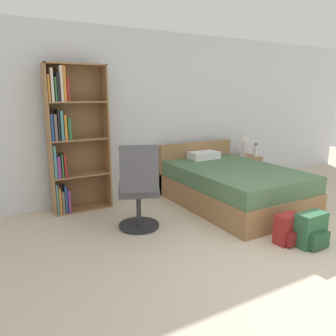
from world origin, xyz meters
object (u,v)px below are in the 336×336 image
(bed, at_px, (231,185))
(backpack_green, at_px, (312,231))
(office_chair, at_px, (139,190))
(water_bottle, at_px, (256,150))
(backpack_red, at_px, (289,230))
(bookshelf, at_px, (70,138))
(table_lamp, at_px, (244,138))
(nightstand, at_px, (245,170))

(bed, bearing_deg, backpack_green, -95.49)
(office_chair, bearing_deg, water_bottle, 18.01)
(backpack_green, relative_size, backpack_red, 1.12)
(office_chair, xyz_separation_m, water_bottle, (2.76, 0.90, 0.12))
(office_chair, bearing_deg, bookshelf, 115.33)
(bed, height_order, office_chair, office_chair)
(office_chair, relative_size, table_lamp, 2.48)
(bed, relative_size, backpack_red, 6.09)
(water_bottle, bearing_deg, bookshelf, 176.49)
(backpack_green, xyz_separation_m, backpack_red, (-0.16, 0.17, -0.02))
(nightstand, xyz_separation_m, backpack_green, (-1.16, -2.33, -0.07))
(water_bottle, bearing_deg, backpack_red, -125.42)
(water_bottle, distance_m, backpack_green, 2.61)
(bookshelf, relative_size, backpack_green, 5.33)
(bookshelf, bearing_deg, water_bottle, -3.51)
(office_chair, xyz_separation_m, backpack_green, (1.47, -1.33, -0.33))
(nightstand, height_order, backpack_green, nightstand)
(bookshelf, xyz_separation_m, nightstand, (3.15, -0.09, -0.80))
(backpack_green, bearing_deg, water_bottle, 59.74)
(bed, distance_m, backpack_red, 1.39)
(office_chair, xyz_separation_m, table_lamp, (2.58, 1.03, 0.34))
(nightstand, xyz_separation_m, table_lamp, (-0.05, 0.03, 0.60))
(backpack_green, bearing_deg, office_chair, 137.88)
(nightstand, distance_m, table_lamp, 0.60)
(nightstand, height_order, backpack_red, nightstand)
(office_chair, height_order, backpack_red, office_chair)
(office_chair, distance_m, table_lamp, 2.80)
(bed, bearing_deg, water_bottle, 31.36)
(nightstand, distance_m, backpack_red, 2.54)
(bed, bearing_deg, backpack_red, -102.86)
(bookshelf, relative_size, backpack_red, 5.98)
(bed, height_order, nightstand, bed)
(bookshelf, distance_m, table_lamp, 3.11)
(nightstand, height_order, water_bottle, water_bottle)
(nightstand, xyz_separation_m, backpack_red, (-1.33, -2.16, -0.09))
(bed, height_order, backpack_red, bed)
(table_lamp, bearing_deg, backpack_red, -120.26)
(table_lamp, relative_size, water_bottle, 1.78)
(bookshelf, distance_m, water_bottle, 3.32)
(bed, xyz_separation_m, water_bottle, (1.15, 0.70, 0.33))
(bed, bearing_deg, table_lamp, 40.85)
(table_lamp, height_order, backpack_red, table_lamp)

